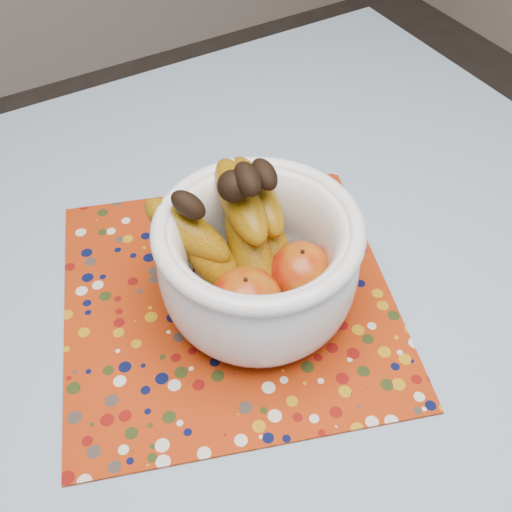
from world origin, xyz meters
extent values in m
cube|color=brown|center=(0.00, 0.00, 0.73)|extent=(1.20, 1.20, 0.04)
cylinder|color=brown|center=(0.53, 0.53, 0.35)|extent=(0.06, 0.06, 0.71)
cylinder|color=brown|center=(0.74, 0.22, 0.25)|extent=(0.04, 0.04, 0.49)
cube|color=#6486A7|center=(0.00, 0.00, 0.76)|extent=(1.32, 1.32, 0.01)
cube|color=#9C2908|center=(0.00, 0.10, 0.76)|extent=(0.53, 0.53, 0.00)
cylinder|color=white|center=(0.03, 0.07, 0.77)|extent=(0.12, 0.12, 0.01)
cylinder|color=white|center=(0.03, 0.07, 0.78)|extent=(0.18, 0.18, 0.01)
torus|color=white|center=(0.03, 0.07, 0.90)|extent=(0.24, 0.24, 0.02)
ellipsoid|color=maroon|center=(0.00, 0.04, 0.83)|extent=(0.09, 0.09, 0.08)
ellipsoid|color=maroon|center=(0.08, 0.04, 0.83)|extent=(0.08, 0.08, 0.07)
sphere|color=black|center=(0.02, 0.11, 0.94)|extent=(0.04, 0.04, 0.04)
camera|label=1|loc=(-0.21, -0.34, 1.38)|focal=42.00mm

